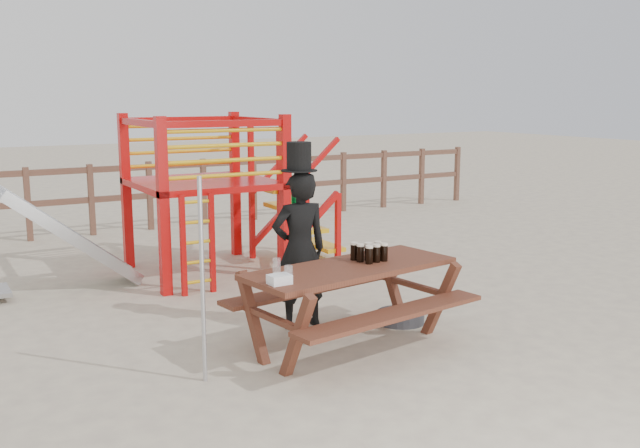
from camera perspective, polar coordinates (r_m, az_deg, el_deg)
The scene contains 10 objects.
ground at distance 6.48m, azimuth 0.95°, elevation -10.83°, with size 60.00×60.00×0.00m, color beige.
back_fence at distance 12.67m, azimuth -15.65°, elevation 2.64°, with size 15.09×0.09×1.20m.
playground_fort at distance 9.43m, azimuth -9.71°, elevation 2.43°, with size 4.71×1.84×2.10m.
picnic_table at distance 6.65m, azimuth 2.47°, elevation -5.78°, with size 2.21×1.68×0.79m.
man_with_hat at distance 7.16m, azimuth -1.66°, elevation -1.74°, with size 0.62×0.45×1.89m.
metal_pole at distance 5.85m, azimuth -9.39°, elevation -4.53°, with size 0.04×0.04×1.71m, color #B2B2B7.
parasol_base at distance 7.52m, azimuth 6.46°, elevation -7.40°, with size 0.50×0.50×0.21m.
paper_bag at distance 5.94m, azimuth -3.26°, elevation -4.44°, with size 0.18×0.14×0.08m, color white.
stout_pints at distance 6.74m, azimuth 4.02°, elevation -2.26°, with size 0.29×0.27×0.17m.
empty_glasses at distance 6.09m, azimuth -3.02°, elevation -3.79°, with size 0.11×0.36×0.15m.
Camera 1 is at (-3.13, -5.17, 2.34)m, focal length 40.00 mm.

